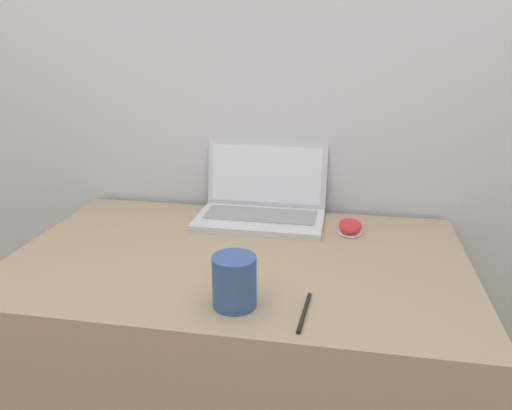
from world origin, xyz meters
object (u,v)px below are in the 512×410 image
laptop (262,204)px  computer_mouse (350,227)px  drink_cup (234,281)px  pen (304,312)px

laptop → computer_mouse: laptop is taller
drink_cup → computer_mouse: 0.53m
laptop → computer_mouse: (0.27, -0.07, -0.03)m
drink_cup → pen: size_ratio=0.74×
laptop → drink_cup: size_ratio=3.39×
drink_cup → computer_mouse: bearing=62.7°
laptop → computer_mouse: bearing=-14.1°
drink_cup → computer_mouse: drink_cup is taller
drink_cup → pen: (0.15, -0.01, -0.05)m
laptop → pen: 0.58m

